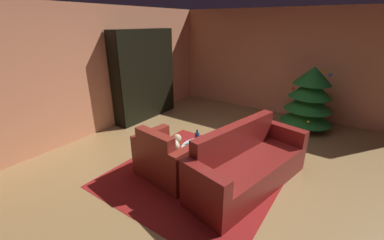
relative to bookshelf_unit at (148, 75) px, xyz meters
name	(u,v)px	position (x,y,z in m)	size (l,w,h in m)	color
ground_plane	(217,168)	(2.59, -1.18, -1.03)	(7.76, 7.76, 0.00)	#987546
wall_back	(284,63)	(2.59, 2.09, 0.24)	(5.74, 0.06, 2.54)	tan
wall_left	(98,71)	(-0.25, -1.18, 0.24)	(0.06, 6.59, 2.54)	tan
area_rug	(197,174)	(2.42, -1.51, -1.03)	(2.40, 2.47, 0.01)	maroon
bookshelf_unit	(148,75)	(0.00, 0.00, 0.00)	(0.35, 1.71, 2.07)	black
armchair_red	(168,159)	(2.09, -1.81, -0.73)	(1.03, 0.78, 0.82)	maroon
couch_red	(247,166)	(3.14, -1.32, -0.73)	(1.13, 2.11, 0.88)	maroon
coffee_table	(206,150)	(2.48, -1.37, -0.65)	(0.77, 0.77, 0.42)	black
book_stack_on_table	(208,145)	(2.50, -1.33, -0.58)	(0.23, 0.17, 0.07)	tan
bottle_on_table	(197,138)	(2.28, -1.31, -0.53)	(0.07, 0.07, 0.23)	navy
decorated_tree	(309,98)	(3.40, 1.34, -0.34)	(1.08, 1.08, 1.38)	brown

